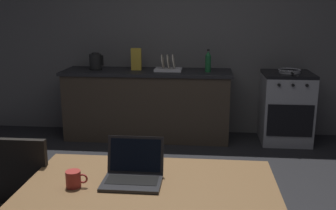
# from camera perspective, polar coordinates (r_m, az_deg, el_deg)

# --- Properties ---
(back_wall) EXTENTS (6.40, 0.10, 2.75)m
(back_wall) POSITION_cam_1_polar(r_m,az_deg,el_deg) (5.28, 5.97, 10.66)
(back_wall) COLOR #585757
(back_wall) RESTS_ON ground_plane
(kitchen_counter) EXTENTS (2.16, 0.64, 0.89)m
(kitchen_counter) POSITION_cam_1_polar(r_m,az_deg,el_deg) (5.12, -3.02, 0.14)
(kitchen_counter) COLOR #382D23
(kitchen_counter) RESTS_ON ground_plane
(stove_oven) EXTENTS (0.60, 0.62, 0.89)m
(stove_oven) POSITION_cam_1_polar(r_m,az_deg,el_deg) (5.17, 16.79, -0.34)
(stove_oven) COLOR gray
(stove_oven) RESTS_ON ground_plane
(dining_table) EXTENTS (1.37, 0.82, 0.74)m
(dining_table) POSITION_cam_1_polar(r_m,az_deg,el_deg) (2.18, -2.59, -13.29)
(dining_table) COLOR brown
(dining_table) RESTS_ON ground_plane
(chair) EXTENTS (0.40, 0.40, 0.90)m
(chair) POSITION_cam_1_polar(r_m,az_deg,el_deg) (2.58, -21.80, -13.39)
(chair) COLOR black
(chair) RESTS_ON ground_plane
(laptop) EXTENTS (0.32, 0.27, 0.22)m
(laptop) POSITION_cam_1_polar(r_m,az_deg,el_deg) (2.19, -5.13, -9.90)
(laptop) COLOR #232326
(laptop) RESTS_ON dining_table
(electric_kettle) EXTENTS (0.19, 0.16, 0.22)m
(electric_kettle) POSITION_cam_1_polar(r_m,az_deg,el_deg) (5.16, -10.53, 6.24)
(electric_kettle) COLOR black
(electric_kettle) RESTS_ON kitchen_counter
(bottle) EXTENTS (0.07, 0.07, 0.28)m
(bottle) POSITION_cam_1_polar(r_m,az_deg,el_deg) (4.91, 5.87, 6.36)
(bottle) COLOR #19592D
(bottle) RESTS_ON kitchen_counter
(frying_pan) EXTENTS (0.27, 0.45, 0.05)m
(frying_pan) POSITION_cam_1_polar(r_m,az_deg,el_deg) (5.06, 17.33, 4.77)
(frying_pan) COLOR gray
(frying_pan) RESTS_ON stove_oven
(coffee_mug) EXTENTS (0.12, 0.08, 0.09)m
(coffee_mug) POSITION_cam_1_polar(r_m,az_deg,el_deg) (2.17, -13.58, -10.45)
(coffee_mug) COLOR #9E2D28
(coffee_mug) RESTS_ON dining_table
(cereal_box) EXTENTS (0.13, 0.05, 0.28)m
(cereal_box) POSITION_cam_1_polar(r_m,az_deg,el_deg) (5.06, -4.65, 6.68)
(cereal_box) COLOR gold
(cereal_box) RESTS_ON kitchen_counter
(dish_rack) EXTENTS (0.34, 0.26, 0.21)m
(dish_rack) POSITION_cam_1_polar(r_m,az_deg,el_deg) (4.99, 0.04, 5.56)
(dish_rack) COLOR silver
(dish_rack) RESTS_ON kitchen_counter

